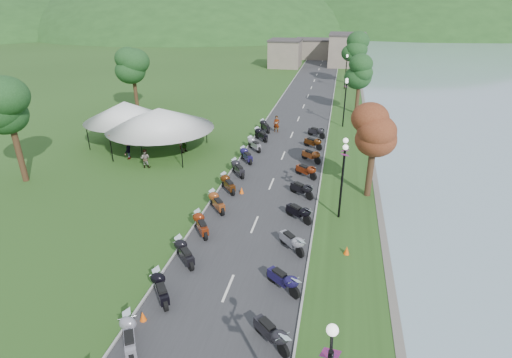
# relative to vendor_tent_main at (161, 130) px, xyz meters

# --- Properties ---
(road) EXTENTS (7.00, 120.00, 0.02)m
(road) POSITION_rel_vendor_tent_main_xyz_m (10.79, 13.20, -1.99)
(road) COLOR #333336
(road) RESTS_ON ground
(hills_backdrop) EXTENTS (360.00, 120.00, 76.00)m
(hills_backdrop) POSITION_rel_vendor_tent_main_xyz_m (10.79, 173.20, -2.00)
(hills_backdrop) COLOR #285621
(hills_backdrop) RESTS_ON ground
(far_building) EXTENTS (18.00, 16.00, 5.00)m
(far_building) POSITION_rel_vendor_tent_main_xyz_m (8.79, 58.20, 0.50)
(far_building) COLOR gray
(far_building) RESTS_ON ground
(moto_row_left) EXTENTS (2.60, 39.84, 1.10)m
(moto_row_left) POSITION_rel_vendor_tent_main_xyz_m (8.03, -10.97, -1.45)
(moto_row_left) COLOR #331411
(moto_row_left) RESTS_ON ground
(moto_row_right) EXTENTS (2.60, 32.40, 1.10)m
(moto_row_right) POSITION_rel_vendor_tent_main_xyz_m (13.25, -8.00, -1.45)
(moto_row_right) COLOR #331411
(moto_row_right) RESTS_ON ground
(vendor_tent_main) EXTENTS (6.26, 6.26, 4.00)m
(vendor_tent_main) POSITION_rel_vendor_tent_main_xyz_m (0.00, 0.00, 0.00)
(vendor_tent_main) COLOR silver
(vendor_tent_main) RESTS_ON ground
(vendor_tent_side) EXTENTS (5.13, 5.13, 4.00)m
(vendor_tent_side) POSITION_rel_vendor_tent_main_xyz_m (-4.14, 1.60, 0.00)
(vendor_tent_side) COLOR silver
(vendor_tent_side) RESTS_ON ground
(tree_park_left) EXTENTS (3.33, 3.33, 9.26)m
(tree_park_left) POSITION_rel_vendor_tent_main_xyz_m (-7.56, -8.03, 2.63)
(tree_park_left) COLOR #214F21
(tree_park_left) RESTS_ON ground
(tree_lakeside) EXTENTS (2.59, 2.59, 7.20)m
(tree_lakeside) POSITION_rel_vendor_tent_main_xyz_m (17.68, -5.25, 1.60)
(tree_lakeside) COLOR #214F21
(tree_lakeside) RESTS_ON ground
(pedestrian_a) EXTENTS (0.72, 0.68, 1.59)m
(pedestrian_a) POSITION_rel_vendor_tent_main_xyz_m (1.44, 1.04, -2.00)
(pedestrian_a) COLOR slate
(pedestrian_a) RESTS_ON ground
(pedestrian_b) EXTENTS (0.82, 0.52, 1.58)m
(pedestrian_b) POSITION_rel_vendor_tent_main_xyz_m (0.19, -3.74, -2.00)
(pedestrian_b) COLOR slate
(pedestrian_b) RESTS_ON ground
(pedestrian_c) EXTENTS (0.63, 1.17, 1.73)m
(pedestrian_c) POSITION_rel_vendor_tent_main_xyz_m (-2.14, -2.30, -2.00)
(pedestrian_c) COLOR slate
(pedestrian_c) RESTS_ON ground
(traffic_cone_near) EXTENTS (0.30, 0.30, 0.47)m
(traffic_cone_near) POSITION_rel_vendor_tent_main_xyz_m (7.79, -19.57, -1.76)
(traffic_cone_near) COLOR #F2590C
(traffic_cone_near) RESTS_ON ground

